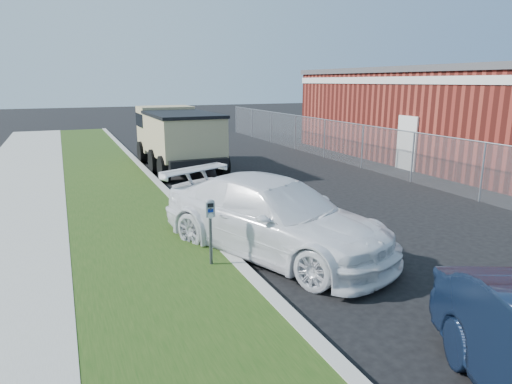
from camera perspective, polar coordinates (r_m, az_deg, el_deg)
name	(u,v)px	position (r m, az deg, el deg)	size (l,w,h in m)	color
ground	(327,237)	(10.90, 8.91, -5.58)	(120.00, 120.00, 0.00)	black
streetside	(71,239)	(11.25, -22.17, -5.48)	(6.12, 50.00, 0.15)	gray
chainlink_fence	(363,138)	(19.61, 13.21, 6.59)	(0.06, 30.06, 30.00)	slate
brick_building	(455,112)	(24.25, 23.58, 9.16)	(9.20, 14.20, 4.17)	maroon
parking_meter	(210,218)	(8.65, -5.75, -3.22)	(0.19, 0.14, 1.30)	#3F4247
white_wagon	(270,216)	(9.68, 1.79, -2.98)	(2.22, 5.46, 1.58)	white
dump_truck	(176,135)	(19.31, -9.96, 7.03)	(2.59, 6.36, 2.48)	black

